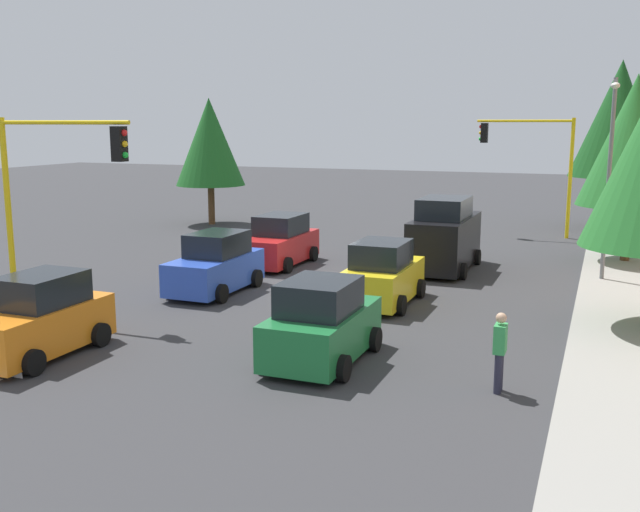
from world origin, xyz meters
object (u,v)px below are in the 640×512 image
object	(u,v)px
tree_opposite_side	(210,142)
tree_roadside_mid	(634,141)
street_lamp_curbside	(610,158)
tree_roadside_far	(619,119)
traffic_signal_near_right	(54,176)
car_green	(322,324)
car_blue	(216,265)
delivery_van_black	(445,237)
car_yellow	(383,275)
car_red	(280,242)
pedestrian_crossing	(500,350)
car_orange	(39,319)
traffic_signal_far_left	(533,153)

from	to	relation	value
tree_opposite_side	tree_roadside_mid	size ratio (longest dim) A/B	0.93
street_lamp_curbside	tree_roadside_far	distance (m)	14.46
street_lamp_curbside	tree_roadside_mid	distance (m)	4.49
traffic_signal_near_right	tree_opposite_side	world-z (taller)	tree_opposite_side
tree_roadside_mid	car_green	bearing A→B (deg)	-23.70
car_blue	delivery_van_black	bearing A→B (deg)	135.77
tree_roadside_far	car_green	bearing A→B (deg)	-13.88
delivery_van_black	street_lamp_curbside	bearing A→B (deg)	84.02
car_yellow	car_blue	xyz separation A→B (m)	(0.50, -5.57, 0.00)
car_red	pedestrian_crossing	world-z (taller)	car_red
tree_roadside_far	pedestrian_crossing	world-z (taller)	tree_roadside_far
street_lamp_curbside	tree_opposite_side	distance (m)	21.87
street_lamp_curbside	tree_roadside_mid	xyz separation A→B (m)	(-4.39, 0.80, 0.48)
car_blue	tree_roadside_mid	bearing A→B (deg)	128.90
car_red	tree_roadside_mid	bearing A→B (deg)	112.43
tree_roadside_mid	tree_roadside_far	distance (m)	10.05
delivery_van_black	car_orange	bearing A→B (deg)	-26.42
car_orange	car_green	distance (m)	6.78
tree_roadside_mid	car_yellow	xyz separation A→B (m)	(9.69, -7.07, -3.93)
traffic_signal_near_right	tree_roadside_far	xyz separation A→B (m)	(-24.00, 15.20, 1.68)
car_red	car_green	world-z (taller)	same
traffic_signal_far_left	tree_roadside_mid	world-z (taller)	tree_roadside_mid
delivery_van_black	car_red	xyz separation A→B (m)	(1.41, -6.21, -0.38)
traffic_signal_near_right	tree_roadside_mid	xyz separation A→B (m)	(-14.00, 15.70, 0.81)
car_yellow	delivery_van_black	bearing A→B (deg)	173.64
street_lamp_curbside	pedestrian_crossing	distance (m)	12.21
car_orange	car_blue	size ratio (longest dim) A/B	0.95
tree_roadside_far	delivery_van_black	bearing A→B (deg)	-23.18
traffic_signal_far_left	car_orange	distance (m)	25.40
delivery_van_black	car_blue	world-z (taller)	delivery_van_black
delivery_van_black	pedestrian_crossing	world-z (taller)	delivery_van_black
tree_opposite_side	tree_roadside_mid	world-z (taller)	tree_roadside_mid
street_lamp_curbside	tree_roadside_far	size ratio (longest dim) A/B	0.81
car_green	car_blue	distance (m)	7.88
tree_opposite_side	car_green	distance (m)	24.37
tree_roadside_mid	pedestrian_crossing	bearing A→B (deg)	-9.46
tree_opposite_side	tree_roadside_mid	xyz separation A→B (m)	(4.00, 21.00, 0.35)
street_lamp_curbside	traffic_signal_near_right	bearing A→B (deg)	-57.17
tree_opposite_side	pedestrian_crossing	size ratio (longest dim) A/B	4.02
tree_opposite_side	delivery_van_black	world-z (taller)	tree_opposite_side
car_green	tree_roadside_far	bearing A→B (deg)	166.12
street_lamp_curbside	traffic_signal_far_left	bearing A→B (deg)	-161.42
street_lamp_curbside	car_blue	distance (m)	13.63
tree_roadside_mid	pedestrian_crossing	size ratio (longest dim) A/B	4.33
pedestrian_crossing	street_lamp_curbside	bearing A→B (deg)	170.86
street_lamp_curbside	car_green	xyz separation A→B (m)	(11.09, -6.00, -3.45)
street_lamp_curbside	car_orange	size ratio (longest dim) A/B	1.89
car_blue	pedestrian_crossing	xyz separation A→B (m)	(5.77, 9.97, 0.01)
traffic_signal_far_left	car_blue	bearing A→B (deg)	-27.25
street_lamp_curbside	tree_opposite_side	world-z (taller)	street_lamp_curbside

